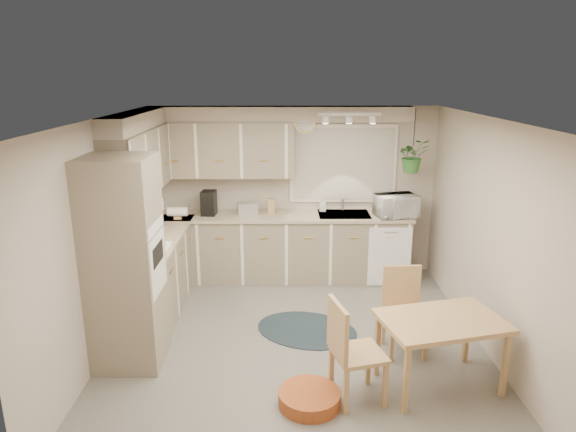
% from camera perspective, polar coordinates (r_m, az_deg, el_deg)
% --- Properties ---
extents(floor, '(4.20, 4.20, 0.00)m').
position_cam_1_polar(floor, '(5.79, 0.89, -13.68)').
color(floor, slate).
rests_on(floor, ground).
extents(ceiling, '(4.20, 4.20, 0.00)m').
position_cam_1_polar(ceiling, '(5.07, 1.01, 10.70)').
color(ceiling, silver).
rests_on(ceiling, wall_back).
extents(wall_back, '(4.00, 0.04, 2.40)m').
position_cam_1_polar(wall_back, '(7.33, 0.59, 2.76)').
color(wall_back, '#B0A292').
rests_on(wall_back, floor).
extents(wall_front, '(4.00, 0.04, 2.40)m').
position_cam_1_polar(wall_front, '(3.37, 1.75, -13.40)').
color(wall_front, '#B0A292').
rests_on(wall_front, floor).
extents(wall_left, '(0.04, 4.20, 2.40)m').
position_cam_1_polar(wall_left, '(5.63, -19.88, -2.22)').
color(wall_left, '#B0A292').
rests_on(wall_left, floor).
extents(wall_right, '(0.04, 4.20, 2.40)m').
position_cam_1_polar(wall_right, '(5.71, 21.45, -2.12)').
color(wall_right, '#B0A292').
rests_on(wall_right, floor).
extents(base_cab_left, '(0.60, 1.85, 0.90)m').
position_cam_1_polar(base_cab_left, '(6.58, -14.32, -6.14)').
color(base_cab_left, gray).
rests_on(base_cab_left, floor).
extents(base_cab_back, '(3.60, 0.60, 0.90)m').
position_cam_1_polar(base_cab_back, '(7.25, -0.98, -3.56)').
color(base_cab_back, gray).
rests_on(base_cab_back, floor).
extents(counter_left, '(0.64, 1.89, 0.04)m').
position_cam_1_polar(counter_left, '(6.42, -14.52, -2.24)').
color(counter_left, tan).
rests_on(counter_left, base_cab_left).
extents(counter_back, '(3.64, 0.64, 0.04)m').
position_cam_1_polar(counter_back, '(7.10, -0.99, -0.01)').
color(counter_back, tan).
rests_on(counter_back, base_cab_back).
extents(oven_stack, '(0.65, 0.65, 2.10)m').
position_cam_1_polar(oven_stack, '(5.24, -17.69, -5.07)').
color(oven_stack, gray).
rests_on(oven_stack, floor).
extents(wall_oven_face, '(0.02, 0.56, 0.58)m').
position_cam_1_polar(wall_oven_face, '(5.15, -14.27, -5.15)').
color(wall_oven_face, white).
rests_on(wall_oven_face, oven_stack).
extents(upper_cab_left, '(0.35, 2.00, 0.75)m').
position_cam_1_polar(upper_cab_left, '(6.36, -15.99, 5.90)').
color(upper_cab_left, gray).
rests_on(upper_cab_left, wall_left).
extents(upper_cab_back, '(2.00, 0.35, 0.75)m').
position_cam_1_polar(upper_cab_back, '(7.10, -7.54, 7.33)').
color(upper_cab_back, gray).
rests_on(upper_cab_back, wall_back).
extents(soffit_left, '(0.30, 2.00, 0.20)m').
position_cam_1_polar(soffit_left, '(6.31, -16.54, 10.15)').
color(soffit_left, '#B0A292').
rests_on(soffit_left, wall_left).
extents(soffit_back, '(3.60, 0.30, 0.20)m').
position_cam_1_polar(soffit_back, '(7.02, -1.03, 11.27)').
color(soffit_back, '#B0A292').
rests_on(soffit_back, wall_back).
extents(cooktop, '(0.52, 0.58, 0.02)m').
position_cam_1_polar(cooktop, '(5.88, -15.76, -3.72)').
color(cooktop, white).
rests_on(cooktop, counter_left).
extents(range_hood, '(0.40, 0.60, 0.14)m').
position_cam_1_polar(range_hood, '(5.76, -16.28, 0.56)').
color(range_hood, white).
rests_on(range_hood, upper_cab_left).
extents(window_blinds, '(1.40, 0.02, 1.00)m').
position_cam_1_polar(window_blinds, '(7.27, 6.15, 5.77)').
color(window_blinds, beige).
rests_on(window_blinds, wall_back).
extents(window_frame, '(1.50, 0.02, 1.10)m').
position_cam_1_polar(window_frame, '(7.28, 6.14, 5.79)').
color(window_frame, silver).
rests_on(window_frame, wall_back).
extents(sink, '(0.70, 0.48, 0.10)m').
position_cam_1_polar(sink, '(7.16, 6.23, -0.13)').
color(sink, '#A5A7AD').
rests_on(sink, counter_back).
extents(dishwasher_front, '(0.58, 0.02, 0.83)m').
position_cam_1_polar(dishwasher_front, '(7.11, 11.22, -4.49)').
color(dishwasher_front, white).
rests_on(dishwasher_front, base_cab_back).
extents(track_light_bar, '(0.80, 0.04, 0.04)m').
position_cam_1_polar(track_light_bar, '(6.67, 6.84, 11.19)').
color(track_light_bar, white).
rests_on(track_light_bar, ceiling).
extents(wall_clock, '(0.30, 0.03, 0.30)m').
position_cam_1_polar(wall_clock, '(7.15, 1.83, 10.38)').
color(wall_clock, gold).
rests_on(wall_clock, wall_back).
extents(dining_table, '(1.23, 0.96, 0.68)m').
position_cam_1_polar(dining_table, '(5.10, 16.45, -14.34)').
color(dining_table, tan).
rests_on(dining_table, floor).
extents(chair_left, '(0.55, 0.55, 0.95)m').
position_cam_1_polar(chair_left, '(4.71, 7.86, -14.62)').
color(chair_left, tan).
rests_on(chair_left, floor).
extents(chair_back, '(0.44, 0.44, 0.90)m').
position_cam_1_polar(chair_back, '(5.51, 12.90, -10.46)').
color(chair_back, tan).
rests_on(chair_back, floor).
extents(braided_rug, '(1.41, 1.25, 0.01)m').
position_cam_1_polar(braided_rug, '(6.00, 2.09, -12.50)').
color(braided_rug, black).
rests_on(braided_rug, floor).
extents(pet_bed, '(0.72, 0.72, 0.13)m').
position_cam_1_polar(pet_bed, '(4.81, 2.40, -19.58)').
color(pet_bed, '#AD4622').
rests_on(pet_bed, floor).
extents(microwave, '(0.60, 0.42, 0.37)m').
position_cam_1_polar(microwave, '(7.12, 11.94, 1.40)').
color(microwave, white).
rests_on(microwave, counter_back).
extents(soap_bottle, '(0.09, 0.19, 0.09)m').
position_cam_1_polar(soap_bottle, '(7.26, 3.86, 0.83)').
color(soap_bottle, white).
rests_on(soap_bottle, counter_back).
extents(hanging_plant, '(0.48, 0.51, 0.35)m').
position_cam_1_polar(hanging_plant, '(7.04, 13.67, 6.13)').
color(hanging_plant, '#2F6829').
rests_on(hanging_plant, ceiling).
extents(coffee_maker, '(0.21, 0.25, 0.34)m').
position_cam_1_polar(coffee_maker, '(7.14, -8.79, 1.46)').
color(coffee_maker, black).
rests_on(coffee_maker, counter_back).
extents(toaster, '(0.30, 0.21, 0.17)m').
position_cam_1_polar(toaster, '(7.12, -4.53, 0.85)').
color(toaster, '#A5A7AD').
rests_on(toaster, counter_back).
extents(knife_block, '(0.11, 0.11, 0.22)m').
position_cam_1_polar(knife_block, '(7.13, -1.83, 1.12)').
color(knife_block, tan).
rests_on(knife_block, counter_back).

